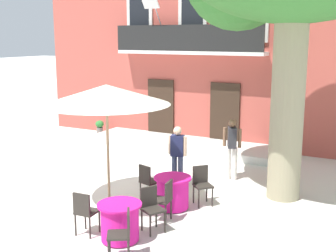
# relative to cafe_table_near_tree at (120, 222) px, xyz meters

# --- Properties ---
(ground_plane) EXTENTS (120.00, 120.00, 0.00)m
(ground_plane) POSITION_rel_cafe_table_near_tree_xyz_m (-1.73, 3.09, -0.39)
(ground_plane) COLOR silver
(building_facade) EXTENTS (13.00, 5.09, 7.50)m
(building_facade) POSITION_rel_cafe_table_near_tree_xyz_m (-2.24, 10.07, 3.36)
(building_facade) COLOR #B24C42
(building_facade) RESTS_ON ground
(entrance_step_platform) EXTENTS (6.83, 1.83, 0.25)m
(entrance_step_platform) POSITION_rel_cafe_table_near_tree_xyz_m (-2.24, 7.17, -0.27)
(entrance_step_platform) COLOR silver
(entrance_step_platform) RESTS_ON ground
(cafe_table_near_tree) EXTENTS (0.86, 0.86, 0.76)m
(cafe_table_near_tree) POSITION_rel_cafe_table_near_tree_xyz_m (0.00, 0.00, 0.00)
(cafe_table_near_tree) COLOR #DB1984
(cafe_table_near_tree) RESTS_ON ground
(cafe_chair_near_tree_0) EXTENTS (0.54, 0.54, 0.91)m
(cafe_chair_near_tree_0) POSITION_rel_cafe_table_near_tree_xyz_m (0.30, 0.69, 0.14)
(cafe_chair_near_tree_0) COLOR #2D2823
(cafe_chair_near_tree_0) RESTS_ON ground
(cafe_chair_near_tree_1) EXTENTS (0.43, 0.43, 0.91)m
(cafe_chair_near_tree_1) POSITION_rel_cafe_table_near_tree_xyz_m (-0.74, -0.13, 0.14)
(cafe_chair_near_tree_1) COLOR #2D2823
(cafe_chair_near_tree_1) RESTS_ON ground
(cafe_chair_near_tree_2) EXTENTS (0.55, 0.55, 0.91)m
(cafe_chair_near_tree_2) POSITION_rel_cafe_table_near_tree_xyz_m (0.47, -0.59, 0.14)
(cafe_chair_near_tree_2) COLOR #2D2823
(cafe_chair_near_tree_2) RESTS_ON ground
(cafe_table_middle) EXTENTS (0.86, 0.86, 0.76)m
(cafe_table_middle) POSITION_rel_cafe_table_near_tree_xyz_m (0.14, 1.94, 0.00)
(cafe_table_middle) COLOR #DB1984
(cafe_table_middle) RESTS_ON ground
(cafe_chair_middle_0) EXTENTS (0.50, 0.50, 0.91)m
(cafe_chair_middle_0) POSITION_rel_cafe_table_near_tree_xyz_m (-0.60, 2.08, 0.14)
(cafe_chair_middle_0) COLOR #2D2823
(cafe_chair_middle_0) RESTS_ON ground
(cafe_chair_middle_1) EXTENTS (0.45, 0.45, 0.91)m
(cafe_chair_middle_1) POSITION_rel_cafe_table_near_tree_xyz_m (0.32, 1.21, 0.14)
(cafe_chair_middle_1) COLOR #2D2823
(cafe_chair_middle_1) RESTS_ON ground
(cafe_chair_middle_2) EXTENTS (0.57, 0.57, 0.91)m
(cafe_chair_middle_2) POSITION_rel_cafe_table_near_tree_xyz_m (0.61, 2.53, 0.14)
(cafe_chair_middle_2) COLOR #2D2823
(cafe_chair_middle_2) RESTS_ON ground
(cafe_umbrella) EXTENTS (2.90, 2.90, 2.85)m
(cafe_umbrella) POSITION_rel_cafe_table_near_tree_xyz_m (-1.27, 1.43, 2.22)
(cafe_umbrella) COLOR #997A56
(cafe_umbrella) RESTS_ON ground
(ground_planter_left) EXTENTS (0.33, 0.33, 0.61)m
(ground_planter_left) POSITION_rel_cafe_table_near_tree_xyz_m (-6.00, 7.42, -0.05)
(ground_planter_left) COLOR slate
(ground_planter_left) RESTS_ON ground
(pedestrian_near_entrance) EXTENTS (0.53, 0.30, 1.59)m
(pedestrian_near_entrance) POSITION_rel_cafe_table_near_tree_xyz_m (-0.51, 3.47, 0.51)
(pedestrian_near_entrance) COLOR #384260
(pedestrian_near_entrance) RESTS_ON ground
(pedestrian_mid_plaza) EXTENTS (0.53, 0.40, 1.70)m
(pedestrian_mid_plaza) POSITION_rel_cafe_table_near_tree_xyz_m (0.59, 4.61, 0.57)
(pedestrian_mid_plaza) COLOR silver
(pedestrian_mid_plaza) RESTS_ON ground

